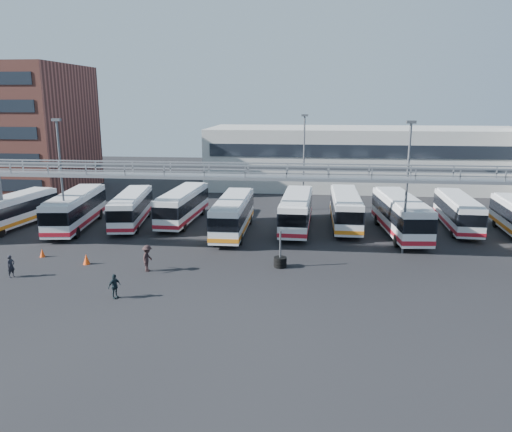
# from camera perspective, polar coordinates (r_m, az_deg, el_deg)

# --- Properties ---
(ground) EXTENTS (140.00, 140.00, 0.00)m
(ground) POSITION_cam_1_polar(r_m,az_deg,el_deg) (33.76, -2.12, -7.15)
(ground) COLOR black
(ground) RESTS_ON ground
(gantry) EXTENTS (51.40, 5.15, 7.10)m
(gantry) POSITION_cam_1_polar(r_m,az_deg,el_deg) (37.99, -0.92, 3.76)
(gantry) COLOR gray
(gantry) RESTS_ON ground
(apartment_building) EXTENTS (18.00, 15.00, 16.00)m
(apartment_building) POSITION_cam_1_polar(r_m,az_deg,el_deg) (72.56, -26.35, 8.90)
(apartment_building) COLOR brown
(apartment_building) RESTS_ON ground
(warehouse) EXTENTS (42.00, 14.00, 8.00)m
(warehouse) POSITION_cam_1_polar(r_m,az_deg,el_deg) (70.13, 12.24, 6.57)
(warehouse) COLOR #9E9E99
(warehouse) RESTS_ON ground
(light_pole_left) EXTENTS (0.70, 0.35, 10.21)m
(light_pole_left) POSITION_cam_1_polar(r_m,az_deg,el_deg) (44.80, -21.39, 4.59)
(light_pole_left) COLOR #4C4F54
(light_pole_left) RESTS_ON ground
(light_pole_mid) EXTENTS (0.70, 0.35, 10.21)m
(light_pole_mid) POSITION_cam_1_polar(r_m,az_deg,el_deg) (39.48, 16.89, 3.88)
(light_pole_mid) COLOR #4C4F54
(light_pole_mid) RESTS_ON ground
(light_pole_back) EXTENTS (0.70, 0.35, 10.21)m
(light_pole_back) POSITION_cam_1_polar(r_m,az_deg,el_deg) (53.66, 5.49, 6.71)
(light_pole_back) COLOR #4C4F54
(light_pole_back) RESTS_ON ground
(bus_0) EXTENTS (3.54, 10.37, 3.08)m
(bus_0) POSITION_cam_1_polar(r_m,az_deg,el_deg) (51.54, -25.93, 0.63)
(bus_0) COLOR silver
(bus_0) RESTS_ON ground
(bus_1) EXTENTS (3.95, 11.30, 3.36)m
(bus_1) POSITION_cam_1_polar(r_m,az_deg,el_deg) (49.08, -19.91, 0.79)
(bus_1) COLOR silver
(bus_1) RESTS_ON ground
(bus_2) EXTENTS (3.83, 10.41, 3.09)m
(bus_2) POSITION_cam_1_polar(r_m,az_deg,el_deg) (48.87, -14.04, 0.96)
(bus_2) COLOR silver
(bus_2) RESTS_ON ground
(bus_3) EXTENTS (2.92, 10.66, 3.21)m
(bus_3) POSITION_cam_1_polar(r_m,az_deg,el_deg) (48.91, -8.37, 1.31)
(bus_3) COLOR silver
(bus_3) RESTS_ON ground
(bus_4) EXTENTS (2.56, 10.89, 3.30)m
(bus_4) POSITION_cam_1_polar(r_m,az_deg,el_deg) (44.36, -2.65, 0.28)
(bus_4) COLOR silver
(bus_4) RESTS_ON ground
(bus_5) EXTENTS (2.90, 10.89, 3.28)m
(bus_5) POSITION_cam_1_polar(r_m,az_deg,el_deg) (45.90, 4.64, 0.68)
(bus_5) COLOR silver
(bus_5) RESTS_ON ground
(bus_6) EXTENTS (2.49, 10.68, 3.24)m
(bus_6) POSITION_cam_1_polar(r_m,az_deg,el_deg) (47.42, 10.20, 0.89)
(bus_6) COLOR silver
(bus_6) RESTS_ON ground
(bus_7) EXTENTS (3.63, 11.60, 3.47)m
(bus_7) POSITION_cam_1_polar(r_m,az_deg,el_deg) (45.53, 16.19, 0.22)
(bus_7) COLOR silver
(bus_7) RESTS_ON ground
(bus_8) EXTENTS (2.74, 10.21, 3.08)m
(bus_8) POSITION_cam_1_polar(r_m,az_deg,el_deg) (49.52, 22.05, 0.53)
(bus_8) COLOR silver
(bus_8) RESTS_ON ground
(pedestrian_a) EXTENTS (0.53, 0.65, 1.54)m
(pedestrian_a) POSITION_cam_1_polar(r_m,az_deg,el_deg) (37.57, -26.22, -5.17)
(pedestrian_a) COLOR black
(pedestrian_a) RESTS_ON ground
(pedestrian_c) EXTENTS (0.76, 1.25, 1.89)m
(pedestrian_c) POSITION_cam_1_polar(r_m,az_deg,el_deg) (35.63, -12.30, -4.74)
(pedestrian_c) COLOR black
(pedestrian_c) RESTS_ON ground
(pedestrian_d) EXTENTS (0.76, 0.96, 1.52)m
(pedestrian_d) POSITION_cam_1_polar(r_m,az_deg,el_deg) (31.47, -15.87, -7.73)
(pedestrian_d) COLOR black
(pedestrian_d) RESTS_ON ground
(cone_left) EXTENTS (0.57, 0.57, 0.76)m
(cone_left) POSITION_cam_1_polar(r_m,az_deg,el_deg) (38.47, -18.82, -4.69)
(cone_left) COLOR #F7460D
(cone_left) RESTS_ON ground
(cone_right) EXTENTS (0.51, 0.51, 0.64)m
(cone_right) POSITION_cam_1_polar(r_m,az_deg,el_deg) (41.43, -23.24, -3.89)
(cone_right) COLOR #F7460D
(cone_right) RESTS_ON ground
(tire_stack) EXTENTS (0.93, 0.93, 2.66)m
(tire_stack) POSITION_cam_1_polar(r_m,az_deg,el_deg) (35.85, 2.77, -5.16)
(tire_stack) COLOR black
(tire_stack) RESTS_ON ground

